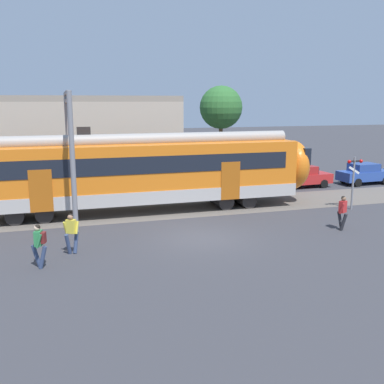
# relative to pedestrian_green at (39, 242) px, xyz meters

# --- Properties ---
(ground_plane) EXTENTS (160.00, 160.00, 0.00)m
(ground_plane) POSITION_rel_pedestrian_green_xyz_m (6.85, 1.74, -0.99)
(ground_plane) COLOR #38383D
(pedestrian_green) EXTENTS (0.61, 0.62, 1.67)m
(pedestrian_green) POSITION_rel_pedestrian_green_xyz_m (0.00, 0.00, 0.00)
(pedestrian_green) COLOR navy
(pedestrian_green) RESTS_ON ground
(pedestrian_yellow) EXTENTS (0.67, 0.51, 1.67)m
(pedestrian_yellow) POSITION_rel_pedestrian_green_xyz_m (1.18, 1.29, -0.03)
(pedestrian_yellow) COLOR navy
(pedestrian_yellow) RESTS_ON ground
(pedestrian_red) EXTENTS (0.52, 0.71, 1.67)m
(pedestrian_red) POSITION_rel_pedestrian_green_xyz_m (13.63, 1.09, -0.03)
(pedestrian_red) COLOR #28282D
(pedestrian_red) RESTS_ON ground
(parked_car_red) EXTENTS (4.08, 1.91, 1.54)m
(parked_car_red) POSITION_rel_pedestrian_green_xyz_m (17.43, 11.25, -0.21)
(parked_car_red) COLOR #B22323
(parked_car_red) RESTS_ON ground
(parked_car_blue) EXTENTS (4.08, 1.91, 1.54)m
(parked_car_blue) POSITION_rel_pedestrian_green_xyz_m (22.51, 11.09, -0.21)
(parked_car_blue) COLOR #284799
(parked_car_blue) RESTS_ON ground
(catenary_gantry) EXTENTS (0.24, 6.64, 6.53)m
(catenary_gantry) POSITION_rel_pedestrian_green_xyz_m (1.46, 7.49, 3.32)
(catenary_gantry) COLOR gray
(catenary_gantry) RESTS_ON ground
(crossing_signal) EXTENTS (0.96, 0.22, 3.00)m
(crossing_signal) POSITION_rel_pedestrian_green_xyz_m (16.67, 4.52, 1.02)
(crossing_signal) COLOR gray
(crossing_signal) RESTS_ON ground
(background_building) EXTENTS (16.76, 5.00, 9.20)m
(background_building) POSITION_rel_pedestrian_green_xyz_m (0.92, 16.10, 2.22)
(background_building) COLOR #B2A899
(background_building) RESTS_ON ground
(street_tree_right) EXTENTS (3.47, 3.47, 7.27)m
(street_tree_right) POSITION_rel_pedestrian_green_xyz_m (13.71, 18.04, 4.51)
(street_tree_right) COLOR brown
(street_tree_right) RESTS_ON ground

